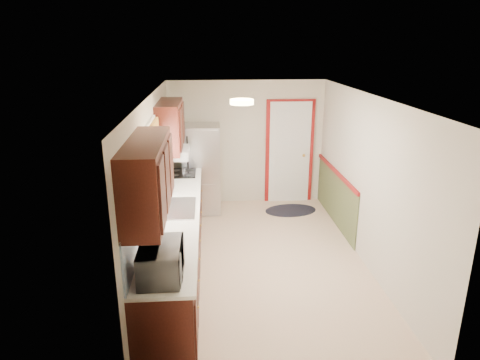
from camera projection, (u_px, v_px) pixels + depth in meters
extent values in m
cube|color=#D0B193|center=(261.00, 260.00, 6.31)|extent=(3.20, 5.20, 0.12)
cube|color=white|center=(264.00, 96.00, 5.57)|extent=(3.20, 5.20, 0.12)
cube|color=beige|center=(246.00, 143.00, 8.31)|extent=(3.20, 0.10, 2.40)
cube|color=beige|center=(299.00, 278.00, 3.57)|extent=(3.20, 0.10, 2.40)
cube|color=beige|center=(153.00, 186.00, 5.84)|extent=(0.10, 5.20, 2.40)
cube|color=beige|center=(367.00, 181.00, 6.05)|extent=(0.10, 5.20, 2.40)
cube|color=#37120C|center=(176.00, 245.00, 5.80)|extent=(0.60, 4.00, 0.90)
cube|color=white|center=(176.00, 213.00, 5.66)|extent=(0.63, 4.00, 0.04)
cube|color=#61A7EC|center=(151.00, 193.00, 5.55)|extent=(0.02, 4.00, 0.55)
cube|color=#37120C|center=(148.00, 178.00, 4.14)|extent=(0.35, 1.40, 0.75)
cube|color=#37120C|center=(170.00, 126.00, 6.70)|extent=(0.35, 1.20, 0.75)
cube|color=white|center=(150.00, 160.00, 5.52)|extent=(0.02, 1.00, 0.90)
cube|color=#CF5826|center=(152.00, 134.00, 5.41)|extent=(0.05, 1.12, 0.24)
cube|color=#B7B7BC|center=(176.00, 208.00, 5.75)|extent=(0.52, 0.82, 0.02)
cube|color=white|center=(175.00, 153.00, 6.89)|extent=(0.45, 0.60, 0.15)
cube|color=maroon|center=(289.00, 152.00, 8.41)|extent=(0.94, 0.05, 2.08)
cube|color=white|center=(290.00, 153.00, 8.38)|extent=(0.80, 0.04, 2.00)
cube|color=#4A542F|center=(335.00, 198.00, 7.56)|extent=(0.02, 2.30, 0.90)
cube|color=maroon|center=(337.00, 172.00, 7.41)|extent=(0.04, 2.30, 0.06)
cylinder|color=#FFD88C|center=(242.00, 102.00, 5.37)|extent=(0.30, 0.30, 0.06)
imported|color=white|center=(161.00, 258.00, 4.03)|extent=(0.33, 0.59, 0.40)
cube|color=#B7B7BC|center=(202.00, 169.00, 7.94)|extent=(0.69, 0.64, 1.65)
cylinder|color=black|center=(189.00, 179.00, 7.61)|extent=(0.02, 0.02, 1.16)
ellipsoid|color=black|center=(291.00, 210.00, 8.17)|extent=(1.06, 0.75, 0.01)
cube|color=black|center=(182.00, 173.00, 7.26)|extent=(0.46, 0.55, 0.02)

